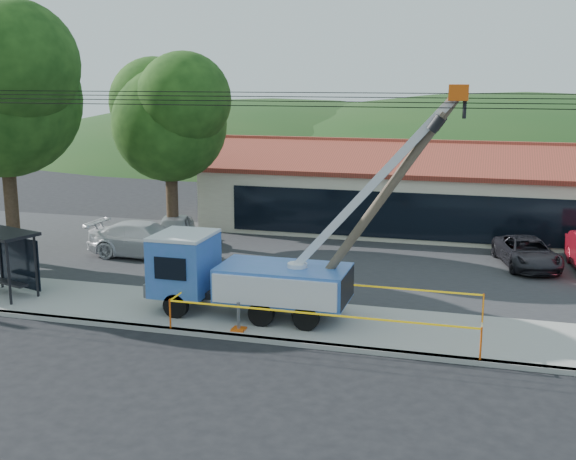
% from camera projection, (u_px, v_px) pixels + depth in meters
% --- Properties ---
extents(ground, '(120.00, 120.00, 0.00)m').
position_uv_depth(ground, '(208.00, 365.00, 19.96)').
color(ground, black).
rests_on(ground, ground).
extents(curb, '(60.00, 0.25, 0.15)m').
position_uv_depth(curb, '(234.00, 337.00, 21.92)').
color(curb, '#A2A198').
rests_on(curb, ground).
extents(sidewalk, '(60.00, 4.00, 0.15)m').
position_uv_depth(sidewalk, '(254.00, 317.00, 23.71)').
color(sidewalk, '#A2A198').
rests_on(sidewalk, ground).
extents(parking_lot, '(60.00, 12.00, 0.10)m').
position_uv_depth(parking_lot, '(312.00, 260.00, 31.24)').
color(parking_lot, '#28282B').
rests_on(parking_lot, ground).
extents(strip_mall, '(22.50, 8.53, 4.67)m').
position_uv_depth(strip_mall, '(425.00, 194.00, 37.30)').
color(strip_mall, beige).
rests_on(strip_mall, ground).
extents(tree_west_near, '(7.56, 6.72, 10.80)m').
position_uv_depth(tree_west_near, '(2.00, 84.00, 29.12)').
color(tree_west_near, '#332316').
rests_on(tree_west_near, ground).
extents(tree_lot, '(6.30, 5.60, 8.94)m').
position_uv_depth(tree_lot, '(169.00, 113.00, 32.77)').
color(tree_lot, '#332316').
rests_on(tree_lot, ground).
extents(hill_west, '(78.40, 56.00, 28.00)m').
position_uv_depth(hill_west, '(273.00, 152.00, 75.71)').
color(hill_west, '#173B15').
rests_on(hill_west, ground).
extents(hill_center, '(89.60, 64.00, 32.00)m').
position_uv_depth(hill_center, '(522.00, 160.00, 69.03)').
color(hill_center, '#173B15').
rests_on(hill_center, ground).
extents(utility_truck, '(9.98, 3.50, 7.48)m').
position_uv_depth(utility_truck, '(245.00, 273.00, 23.55)').
color(utility_truck, black).
rests_on(utility_truck, ground).
extents(leaning_pole, '(5.15, 1.64, 7.40)m').
position_uv_depth(leaning_pole, '(381.00, 199.00, 22.04)').
color(leaning_pole, brown).
rests_on(leaning_pole, ground).
extents(bus_shelter, '(2.76, 2.15, 2.34)m').
position_uv_depth(bus_shelter, '(7.00, 248.00, 25.59)').
color(bus_shelter, black).
rests_on(bus_shelter, ground).
extents(caution_tape, '(9.40, 3.29, 0.95)m').
position_uv_depth(caution_tape, '(329.00, 304.00, 22.59)').
color(caution_tape, '#E4520C').
rests_on(caution_tape, ground).
extents(car_silver, '(2.87, 4.52, 1.43)m').
position_uv_depth(car_silver, '(175.00, 248.00, 33.57)').
color(car_silver, '#9FA1A6').
rests_on(car_silver, ground).
extents(car_white, '(5.24, 2.23, 1.51)m').
position_uv_depth(car_white, '(147.00, 259.00, 31.61)').
color(car_white, silver).
rests_on(car_white, ground).
extents(car_dark, '(3.02, 4.69, 1.20)m').
position_uv_depth(car_dark, '(526.00, 269.00, 29.98)').
color(car_dark, black).
rests_on(car_dark, ground).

